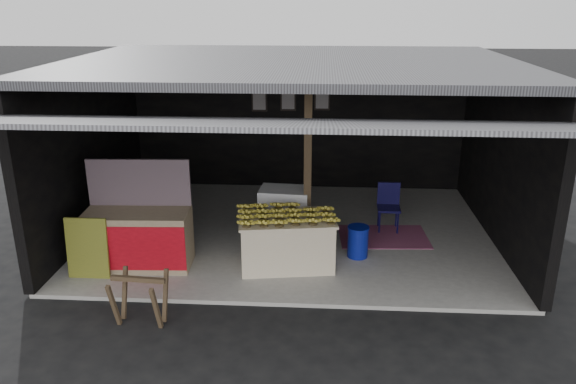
# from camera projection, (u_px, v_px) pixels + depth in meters

# --- Properties ---
(ground) EXTENTS (80.00, 80.00, 0.00)m
(ground) POSITION_uv_depth(u_px,v_px,m) (280.00, 307.00, 7.59)
(ground) COLOR black
(ground) RESTS_ON ground
(concrete_slab) EXTENTS (7.00, 5.00, 0.06)m
(concrete_slab) POSITION_uv_depth(u_px,v_px,m) (291.00, 232.00, 9.94)
(concrete_slab) COLOR gray
(concrete_slab) RESTS_ON ground
(shophouse) EXTENTS (7.40, 7.29, 3.02)m
(shophouse) POSITION_uv_depth(u_px,v_px,m) (292.00, 113.00, 9.55)
(shophouse) COLOR black
(shophouse) RESTS_ON ground
(banana_table) EXTENTS (1.55, 1.08, 0.79)m
(banana_table) POSITION_uv_depth(u_px,v_px,m) (287.00, 241.00, 8.52)
(banana_table) COLOR beige
(banana_table) RESTS_ON concrete_slab
(banana_pile) EXTENTS (1.42, 0.98, 0.16)m
(banana_pile) POSITION_uv_depth(u_px,v_px,m) (287.00, 213.00, 8.36)
(banana_pile) COLOR gold
(banana_pile) RESTS_ON banana_table
(white_crate) EXTENTS (0.86, 0.62, 0.91)m
(white_crate) POSITION_uv_depth(u_px,v_px,m) (285.00, 214.00, 9.41)
(white_crate) COLOR white
(white_crate) RESTS_ON concrete_slab
(neighbor_stall) EXTENTS (1.59, 0.78, 1.61)m
(neighbor_stall) POSITION_uv_depth(u_px,v_px,m) (138.00, 236.00, 8.49)
(neighbor_stall) COLOR #998466
(neighbor_stall) RESTS_ON concrete_slab
(green_signboard) EXTENTS (0.61, 0.12, 0.92)m
(green_signboard) POSITION_uv_depth(u_px,v_px,m) (87.00, 248.00, 8.13)
(green_signboard) COLOR black
(green_signboard) RESTS_ON concrete_slab
(sawhorse) EXTENTS (0.70, 0.63, 0.67)m
(sawhorse) POSITION_uv_depth(u_px,v_px,m) (139.00, 295.00, 7.06)
(sawhorse) COLOR #4C3A26
(sawhorse) RESTS_ON ground
(water_barrel) EXTENTS (0.32, 0.32, 0.48)m
(water_barrel) POSITION_uv_depth(u_px,v_px,m) (358.00, 242.00, 8.85)
(water_barrel) COLOR navy
(water_barrel) RESTS_ON concrete_slab
(plastic_chair) EXTENTS (0.40, 0.40, 0.83)m
(plastic_chair) POSITION_uv_depth(u_px,v_px,m) (389.00, 203.00, 9.85)
(plastic_chair) COLOR #0B0934
(plastic_chair) RESTS_ON concrete_slab
(magenta_rug) EXTENTS (1.55, 1.08, 0.01)m
(magenta_rug) POSITION_uv_depth(u_px,v_px,m) (383.00, 237.00, 9.65)
(magenta_rug) COLOR #7D1B53
(magenta_rug) RESTS_ON concrete_slab
(picture_frames) EXTENTS (1.62, 0.04, 0.46)m
(picture_frames) POSITION_uv_depth(u_px,v_px,m) (290.00, 101.00, 11.57)
(picture_frames) COLOR black
(picture_frames) RESTS_ON shophouse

